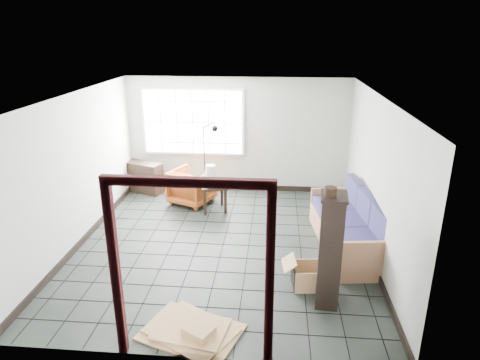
# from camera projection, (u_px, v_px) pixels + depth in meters

# --- Properties ---
(ground) EXTENTS (5.50, 5.50, 0.00)m
(ground) POSITION_uv_depth(u_px,v_px,m) (223.00, 244.00, 7.53)
(ground) COLOR black
(ground) RESTS_ON ground
(room_shell) EXTENTS (5.02, 5.52, 2.61)m
(room_shell) POSITION_uv_depth(u_px,v_px,m) (222.00, 152.00, 6.99)
(room_shell) COLOR #A2A69F
(room_shell) RESTS_ON ground
(window_panel) EXTENTS (2.32, 0.08, 1.52)m
(window_panel) POSITION_uv_depth(u_px,v_px,m) (193.00, 122.00, 9.61)
(window_panel) COLOR silver
(window_panel) RESTS_ON ground
(doorway_trim) EXTENTS (1.80, 0.08, 2.20)m
(doorway_trim) POSITION_uv_depth(u_px,v_px,m) (190.00, 250.00, 4.53)
(doorway_trim) COLOR #340B0F
(doorway_trim) RESTS_ON ground
(futon_sofa) EXTENTS (1.14, 2.35, 1.00)m
(futon_sofa) POSITION_uv_depth(u_px,v_px,m) (352.00, 228.00, 7.33)
(futon_sofa) COLOR #935F42
(futon_sofa) RESTS_ON ground
(armchair) EXTENTS (1.04, 1.01, 0.83)m
(armchair) POSITION_uv_depth(u_px,v_px,m) (192.00, 185.00, 9.20)
(armchair) COLOR maroon
(armchair) RESTS_ON ground
(side_table) EXTENTS (0.66, 0.66, 0.58)m
(side_table) POSITION_uv_depth(u_px,v_px,m) (213.00, 189.00, 8.80)
(side_table) COLOR black
(side_table) RESTS_ON ground
(table_lamp) EXTENTS (0.33, 0.33, 0.42)m
(table_lamp) POSITION_uv_depth(u_px,v_px,m) (211.00, 171.00, 8.60)
(table_lamp) COLOR black
(table_lamp) RESTS_ON side_table
(projector) EXTENTS (0.27, 0.22, 0.09)m
(projector) POSITION_uv_depth(u_px,v_px,m) (215.00, 183.00, 8.70)
(projector) COLOR silver
(projector) RESTS_ON side_table
(floor_lamp) EXTENTS (0.49, 0.31, 1.70)m
(floor_lamp) POSITION_uv_depth(u_px,v_px,m) (210.00, 157.00, 9.42)
(floor_lamp) COLOR black
(floor_lamp) RESTS_ON ground
(console_shelf) EXTENTS (0.97, 0.65, 0.71)m
(console_shelf) POSITION_uv_depth(u_px,v_px,m) (143.00, 177.00, 9.84)
(console_shelf) COLOR black
(console_shelf) RESTS_ON ground
(tall_shelf) EXTENTS (0.38, 0.47, 1.61)m
(tall_shelf) POSITION_uv_depth(u_px,v_px,m) (330.00, 250.00, 5.68)
(tall_shelf) COLOR black
(tall_shelf) RESTS_ON ground
(pot) EXTENTS (0.20, 0.20, 0.12)m
(pot) POSITION_uv_depth(u_px,v_px,m) (331.00, 192.00, 5.35)
(pot) COLOR black
(pot) RESTS_ON tall_shelf
(open_box) EXTENTS (0.85, 0.48, 0.46)m
(open_box) POSITION_uv_depth(u_px,v_px,m) (310.00, 276.00, 6.28)
(open_box) COLOR #9A6E4A
(open_box) RESTS_ON ground
(cardboard_pile) EXTENTS (1.39, 1.18, 0.17)m
(cardboard_pile) POSITION_uv_depth(u_px,v_px,m) (192.00, 331.00, 5.32)
(cardboard_pile) COLOR #9A6E4A
(cardboard_pile) RESTS_ON ground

